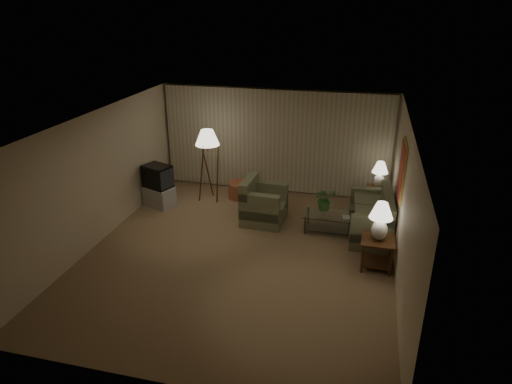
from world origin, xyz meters
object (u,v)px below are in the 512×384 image
table_lamp_near (381,218)px  table_lamp_far (380,173)px  vase (324,210)px  coffee_table (331,220)px  armchair (264,205)px  crt_tv (157,176)px  side_table_near (377,248)px  sofa (370,218)px  side_table_far (377,195)px  tv_cabinet (159,196)px  floor_lamp (208,164)px  ottoman (241,190)px

table_lamp_near → table_lamp_far: table_lamp_near is taller
vase → coffee_table: bearing=0.0°
armchair → crt_tv: 2.73m
side_table_near → crt_tv: size_ratio=0.79×
sofa → side_table_near: (0.15, -1.35, 0.04)m
side_table_far → table_lamp_far: (-0.00, -0.00, 0.58)m
side_table_far → tv_cabinet: side_table_far is taller
sofa → table_lamp_far: size_ratio=2.76×
side_table_far → tv_cabinet: 5.29m
sofa → floor_lamp: (-3.97, 0.92, 0.58)m
side_table_far → tv_cabinet: bearing=-169.3°
table_lamp_far → coffee_table: size_ratio=0.54×
armchair → side_table_near: bearing=-116.7°
side_table_far → crt_tv: crt_tv is taller
table_lamp_far → vase: (-1.12, -1.35, -0.49)m
armchair → side_table_near: armchair is taller
tv_cabinet → crt_tv: (0.00, 0.00, 0.53)m
sofa → coffee_table: sofa is taller
coffee_table → ottoman: 2.75m
table_lamp_far → ottoman: size_ratio=1.03×
table_lamp_far → tv_cabinet: 5.34m
coffee_table → vase: size_ratio=7.73×
side_table_near → table_lamp_near: size_ratio=0.82×
sofa → table_lamp_near: 1.51m
table_lamp_near → ottoman: size_ratio=1.19×
crt_tv → ottoman: size_ratio=1.23×
armchair → floor_lamp: bearing=64.0°
table_lamp_near → vase: (-1.12, 1.25, -0.55)m
sofa → table_lamp_near: table_lamp_near is taller
coffee_table → armchair: bearing=174.7°
side_table_far → table_lamp_near: table_lamp_near is taller
sofa → ottoman: 3.46m
table_lamp_far → ottoman: table_lamp_far is taller
side_table_far → tv_cabinet: (-5.20, -0.98, -0.16)m
coffee_table → crt_tv: bearing=175.0°
side_table_far → coffee_table: 1.67m
table_lamp_far → tv_cabinet: (-5.20, -0.98, -0.73)m
side_table_near → coffee_table: (-0.97, 1.25, -0.14)m
side_table_far → vase: bearing=-129.8°
vase → table_lamp_near: bearing=-48.0°
sofa → floor_lamp: size_ratio=0.98×
floor_lamp → ottoman: 1.09m
armchair → tv_cabinet: 2.71m
coffee_table → tv_cabinet: size_ratio=1.40×
table_lamp_far → vase: table_lamp_far is taller
sofa → side_table_near: 1.36m
armchair → vase: size_ratio=6.76×
table_lamp_far → floor_lamp: size_ratio=0.35×
coffee_table → vase: 0.26m
armchair → tv_cabinet: (-2.70, 0.23, -0.16)m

